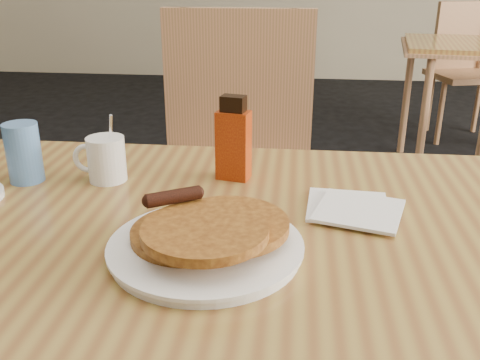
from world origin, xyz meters
name	(u,v)px	position (x,y,z in m)	size (l,w,h in m)	color
main_table	(191,243)	(-0.07, -0.05, 0.71)	(1.27, 0.87, 0.75)	olive
chair_main_far	(234,151)	(-0.09, 0.69, 0.62)	(0.47, 0.47, 1.04)	tan
chair_neighbor_far	(463,58)	(1.23, 3.06, 0.55)	(0.52, 0.52, 0.92)	tan
pancake_plate	(206,239)	(-0.02, -0.15, 0.77)	(0.30, 0.30, 0.09)	white
coffee_mug	(105,158)	(-0.28, 0.12, 0.80)	(0.11, 0.08, 0.14)	white
syrup_bottle	(233,141)	(-0.02, 0.16, 0.83)	(0.07, 0.05, 0.17)	#710F06
napkin_stack	(353,209)	(0.21, 0.02, 0.76)	(0.18, 0.19, 0.01)	white
blue_tumbler	(24,153)	(-0.44, 0.10, 0.81)	(0.07, 0.07, 0.12)	#5181C0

